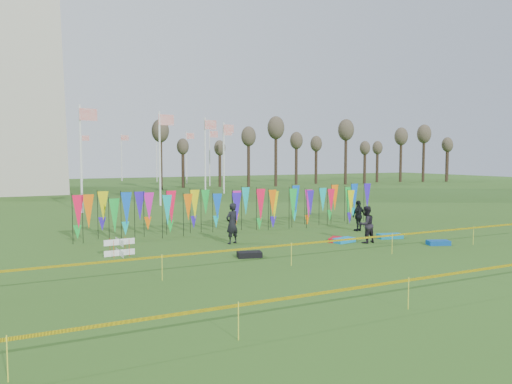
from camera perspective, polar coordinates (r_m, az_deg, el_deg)
name	(u,v)px	position (r m, az deg, el deg)	size (l,w,h in m)	color
ground	(313,254)	(21.81, 6.56, -7.09)	(160.00, 160.00, 0.00)	#2B4C15
banner_row	(244,205)	(28.25, -1.33, -1.54)	(18.64, 0.64, 2.32)	black
caution_tape_near	(329,242)	(20.33, 8.36, -5.69)	(26.00, 0.02, 0.90)	#FFDD05
caution_tape_far	(453,275)	(15.76, 21.56, -8.82)	(26.00, 0.02, 0.90)	#FFDD05
tree_line	(332,143)	(75.80, 8.64, 5.56)	(53.92, 1.92, 7.84)	#3A2B1D
box_kite	(120,247)	(22.03, -15.33, -6.12)	(0.66, 0.66, 0.74)	red
person_left	(232,223)	(24.11, -2.76, -3.61)	(0.72, 0.53, 1.97)	black
person_mid	(366,225)	(24.89, 12.49, -3.65)	(0.88, 0.54, 1.81)	black
person_right	(359,216)	(28.74, 11.64, -2.67)	(1.02, 0.58, 1.74)	black
kite_bag_turquoise	(344,240)	(24.93, 10.03, -5.45)	(1.11, 0.56, 0.22)	#0E88D4
kite_bag_blue	(438,243)	(25.41, 20.11, -5.46)	(1.03, 0.54, 0.22)	#0948A1
kite_bag_red	(335,239)	(25.17, 9.05, -5.38)	(1.05, 0.48, 0.19)	red
kite_bag_black	(249,254)	(21.04, -0.76, -7.15)	(1.00, 0.58, 0.23)	black
kite_bag_teal	(390,236)	(26.65, 15.05, -4.89)	(1.24, 0.59, 0.24)	#0B7AA2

